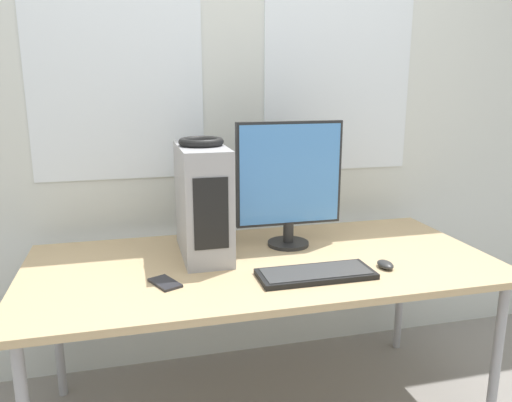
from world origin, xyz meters
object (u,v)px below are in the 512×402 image
monitor_main (289,181)px  headphones (201,142)px  cell_phone (165,283)px  keyboard (316,274)px  pc_tower (203,201)px  mouse (385,265)px

monitor_main → headphones: bearing=-177.3°
cell_phone → monitor_main: bearing=3.9°
cell_phone → headphones: bearing=32.9°
headphones → keyboard: 0.71m
pc_tower → monitor_main: monitor_main is taller
monitor_main → cell_phone: bearing=-151.3°
pc_tower → cell_phone: (-0.19, -0.30, -0.23)m
keyboard → monitor_main: bearing=87.9°
pc_tower → mouse: pc_tower is taller
monitor_main → cell_phone: (-0.58, -0.32, -0.29)m
pc_tower → mouse: size_ratio=5.17×
monitor_main → keyboard: 0.48m
monitor_main → mouse: 0.55m
mouse → headphones: bearing=152.7°
headphones → mouse: size_ratio=2.05×
monitor_main → mouse: monitor_main is taller
keyboard → cell_phone: keyboard is taller
keyboard → headphones: bearing=135.8°
headphones → cell_phone: 0.60m
headphones → pc_tower: bearing=-90.0°
monitor_main → keyboard: monitor_main is taller
pc_tower → cell_phone: 0.42m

